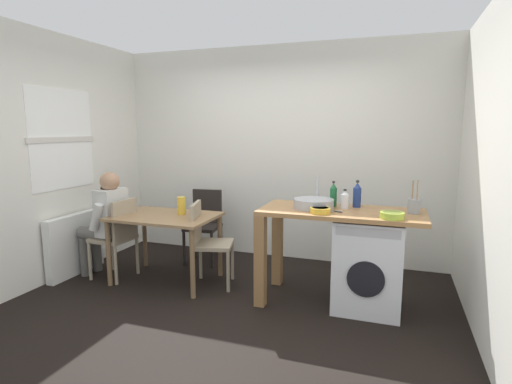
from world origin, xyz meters
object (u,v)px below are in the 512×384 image
bottle_clear_small (357,195)px  vase (181,206)px  washing_machine (368,263)px  mixing_bowl (320,210)px  colander (392,215)px  chair_spare_by_wall (205,221)px  seated_person (106,218)px  chair_person_seat (118,234)px  bottle_tall_green (333,195)px  chair_opposite (206,239)px  utensil_crock (414,206)px  bottle_squat_brown (345,200)px  dining_table (165,224)px

bottle_clear_small → vase: 1.87m
washing_machine → bottle_clear_small: bottle_clear_small is taller
mixing_bowl → colander: 0.61m
chair_spare_by_wall → colander: bearing=150.7°
colander → vase: bearing=172.2°
seated_person → washing_machine: size_ratio=1.40×
chair_person_seat → colander: (2.88, -0.10, 0.44)m
chair_spare_by_wall → colander: colander is taller
mixing_bowl → bottle_tall_green: bearing=80.7°
chair_opposite → mixing_bowl: bearing=65.0°
washing_machine → utensil_crock: bearing=8.1°
chair_opposite → vase: bearing=-117.4°
bottle_squat_brown → bottle_clear_small: bearing=46.6°
bottle_squat_brown → vase: size_ratio=0.96×
washing_machine → dining_table: bearing=-179.6°
chair_person_seat → washing_machine: size_ratio=1.05×
dining_table → vase: bearing=33.7°
washing_machine → colander: colander is taller
washing_machine → vase: bearing=177.6°
dining_table → vase: size_ratio=5.68×
seated_person → bottle_clear_small: (2.71, 0.31, 0.37)m
bottle_clear_small → colander: bottle_clear_small is taller
chair_opposite → seated_person: seated_person is taller
dining_table → vase: 0.26m
chair_person_seat → utensil_crock: bearing=-83.7°
washing_machine → utensil_crock: (0.37, 0.05, 0.56)m
bottle_clear_small → mixing_bowl: bottle_clear_small is taller
chair_spare_by_wall → vase: (0.06, -0.67, 0.33)m
chair_opposite → utensil_crock: 2.09m
chair_person_seat → bottle_squat_brown: bottle_squat_brown is taller
seated_person → washing_machine: bearing=-84.7°
dining_table → utensil_crock: size_ratio=3.67×
dining_table → bottle_squat_brown: bearing=3.1°
dining_table → washing_machine: 2.16m
chair_opposite → bottle_clear_small: 1.63m
chair_spare_by_wall → bottle_tall_green: bottle_tall_green is taller
chair_person_seat → chair_opposite: 1.03m
bottle_tall_green → bottle_squat_brown: size_ratio=1.33×
bottle_tall_green → utensil_crock: 0.74m
chair_person_seat → seated_person: seated_person is taller
bottle_squat_brown → colander: bottle_squat_brown is taller
chair_spare_by_wall → bottle_clear_small: (1.91, -0.56, 0.53)m
chair_opposite → chair_person_seat: bearing=-97.9°
bottle_squat_brown → utensil_crock: size_ratio=0.62×
colander → dining_table: bearing=175.1°
bottle_squat_brown → chair_opposite: bearing=-177.1°
chair_spare_by_wall → bottle_squat_brown: 1.99m
chair_opposite → bottle_squat_brown: (1.43, 0.07, 0.50)m
chair_opposite → vase: (-0.33, 0.07, 0.33)m
bottle_squat_brown → chair_spare_by_wall: bearing=159.6°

